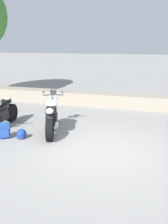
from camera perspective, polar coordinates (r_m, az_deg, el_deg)
The scene contains 5 objects.
ground_plane at distance 6.65m, azimuth 2.83°, elevation -8.44°, with size 120.00×120.00×0.00m, color gray.
stone_wall at distance 11.08m, azimuth 9.17°, elevation 2.39°, with size 36.00×0.80×0.55m, color gray.
motorcycle_white_centre at distance 7.91m, azimuth -7.03°, elevation -1.00°, with size 0.95×2.00×1.18m.
rider_backpack at distance 7.74m, azimuth -17.05°, elevation -3.79°, with size 0.35×0.34×0.47m.
rider_helmet at distance 7.62m, azimuth -13.55°, elevation -4.68°, with size 0.28×0.28×0.28m.
Camera 1 is at (1.52, -5.92, 2.63)m, focal length 41.68 mm.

